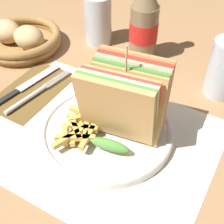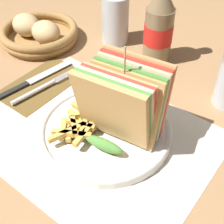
% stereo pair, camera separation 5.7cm
% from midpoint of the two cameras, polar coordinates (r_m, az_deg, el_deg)
% --- Properties ---
extents(ground_plane, '(4.00, 4.00, 0.00)m').
position_cam_midpoint_polar(ground_plane, '(0.60, 1.37, -2.52)').
color(ground_plane, '#9E754C').
extents(placemat, '(0.43, 0.33, 0.00)m').
position_cam_midpoint_polar(placemat, '(0.58, -0.91, -4.26)').
color(placemat, silver).
rests_on(placemat, ground_plane).
extents(plate_main, '(0.25, 0.25, 0.02)m').
position_cam_midpoint_polar(plate_main, '(0.58, 1.60, -3.37)').
color(plate_main, white).
rests_on(plate_main, ground_plane).
extents(club_sandwich, '(0.14, 0.13, 0.17)m').
position_cam_midpoint_polar(club_sandwich, '(0.52, 4.99, 1.52)').
color(club_sandwich, tan).
rests_on(club_sandwich, plate_main).
extents(fries_pile, '(0.08, 0.13, 0.02)m').
position_cam_midpoint_polar(fries_pile, '(0.56, -3.54, -2.55)').
color(fries_pile, gold).
rests_on(fries_pile, plate_main).
extents(napkin, '(0.11, 0.19, 0.00)m').
position_cam_midpoint_polar(napkin, '(0.70, -10.50, 5.02)').
color(napkin, brown).
rests_on(napkin, ground_plane).
extents(fork, '(0.04, 0.18, 0.01)m').
position_cam_midpoint_polar(fork, '(0.68, -10.59, 4.20)').
color(fork, silver).
rests_on(fork, napkin).
extents(knife, '(0.04, 0.19, 0.00)m').
position_cam_midpoint_polar(knife, '(0.71, -11.80, 5.75)').
color(knife, black).
rests_on(knife, napkin).
extents(coke_bottle_near, '(0.07, 0.07, 0.21)m').
position_cam_midpoint_polar(coke_bottle_near, '(0.74, 10.85, 15.17)').
color(coke_bottle_near, '#7A6647').
rests_on(coke_bottle_near, ground_plane).
extents(glass_far, '(0.07, 0.07, 0.12)m').
position_cam_midpoint_polar(glass_far, '(0.82, 2.68, 16.45)').
color(glass_far, silver).
rests_on(glass_far, ground_plane).
extents(bread_basket, '(0.20, 0.20, 0.07)m').
position_cam_midpoint_polar(bread_basket, '(0.84, -11.37, 13.93)').
color(bread_basket, olive).
rests_on(bread_basket, ground_plane).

